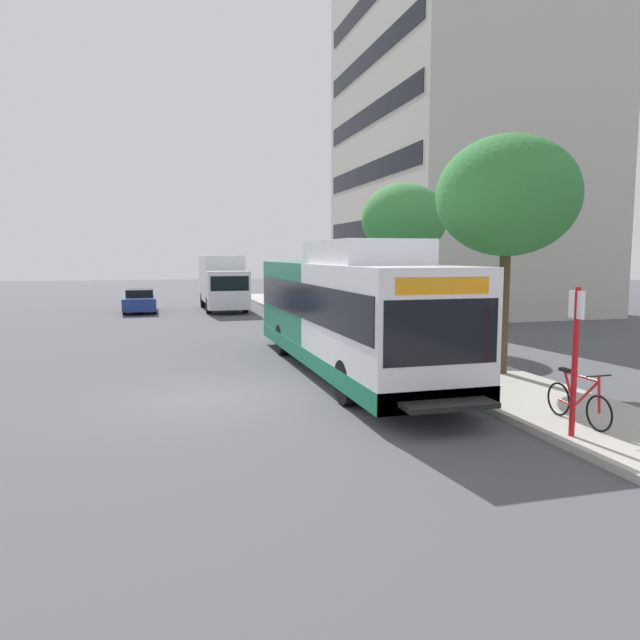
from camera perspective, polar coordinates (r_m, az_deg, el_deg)
The scene contains 11 objects.
ground_plane at distance 21.71m, azimuth -12.61°, elevation -2.53°, with size 120.00×120.00×0.00m, color #4C4C51.
sidewalk_curb at distance 21.29m, azimuth 6.87°, elevation -2.41°, with size 3.00×56.00×0.14m, color #A8A399.
transit_bus at distance 16.45m, azimuth 2.54°, elevation 0.80°, with size 2.58×12.25×3.65m.
bus_stop_sign_pole at distance 11.03m, azimuth 23.48°, elevation -2.72°, with size 0.10×0.36×2.60m.
bicycle_parked at distance 12.11m, azimuth 23.73°, elevation -7.20°, with size 0.52×1.76×1.02m.
street_tree_near_stop at distance 16.34m, azimuth 17.69°, elevation 11.33°, with size 3.67×3.67×6.23m.
street_tree_mid_block at distance 22.71m, azimuth 8.14°, elevation 9.55°, with size 3.21×3.21×5.84m.
parked_car_far_lane at distance 35.49m, azimuth -17.04°, elevation 1.80°, with size 1.80×4.50×1.33m.
box_truck_background at distance 35.80m, azimuth -9.44°, elevation 3.76°, with size 2.32×7.01×3.25m.
apartment_tower_backdrop at distance 38.72m, azimuth 13.57°, elevation 22.87°, with size 11.53×15.33×28.85m.
lattice_comm_tower at distance 48.89m, azimuth 5.22°, elevation 12.13°, with size 1.10×1.10×25.14m.
Camera 1 is at (-1.08, -13.43, 3.28)m, focal length 33.04 mm.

